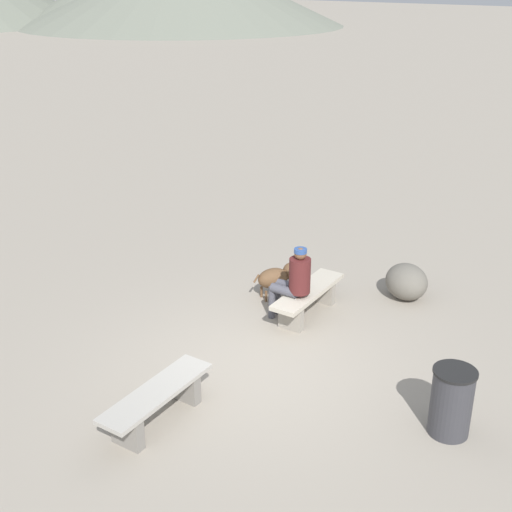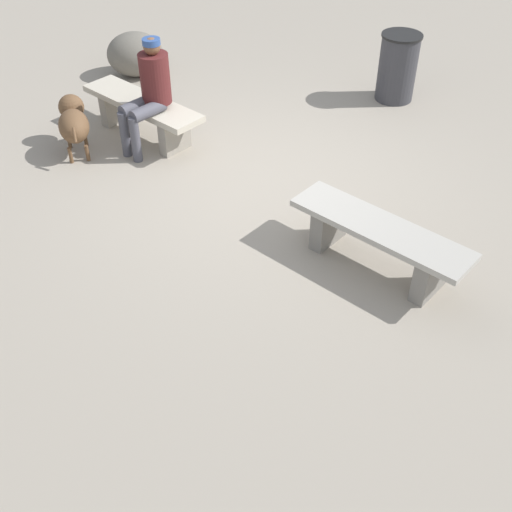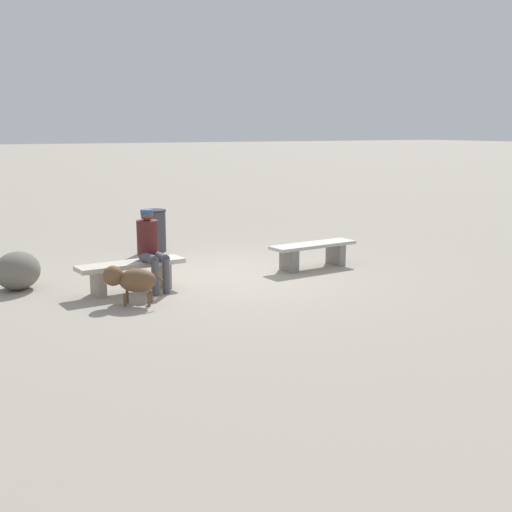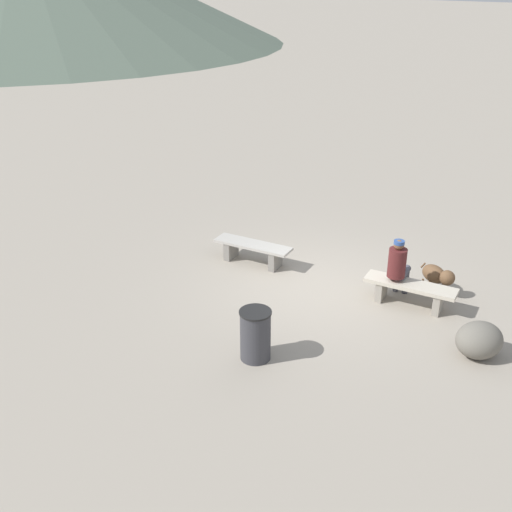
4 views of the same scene
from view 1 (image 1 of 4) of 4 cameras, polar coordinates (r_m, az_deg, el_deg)
The scene contains 7 objects.
ground at distance 9.75m, azimuth 0.15°, elevation -9.49°, with size 210.00×210.00×0.06m, color #9E9384.
bench_left at distance 8.59m, azimuth -8.39°, elevation -12.01°, with size 1.75×0.59×0.46m.
bench_right at distance 10.95m, azimuth 4.43°, elevation -3.46°, with size 1.74×0.58×0.47m.
seated_person at distance 10.58m, azimuth 3.27°, elevation -1.97°, with size 0.37×0.68×1.29m.
dog at distance 11.52m, azimuth 1.91°, elevation -1.73°, with size 0.79×0.60×0.58m.
trash_bin at distance 8.58m, azimuth 16.25°, elevation -11.80°, with size 0.53×0.53×0.88m.
boulder at distance 11.78m, azimuth 12.65°, elevation -2.13°, with size 0.80×0.69×0.61m, color #6B665B.
Camera 1 is at (-6.52, -4.98, 5.22)m, focal length 47.14 mm.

